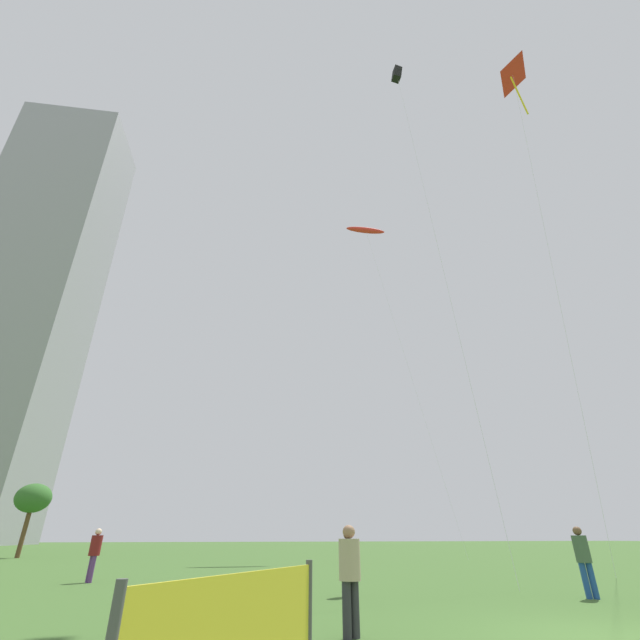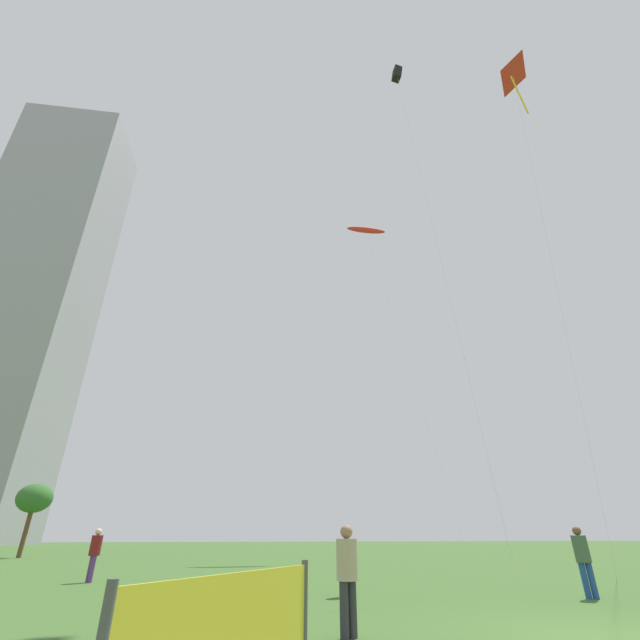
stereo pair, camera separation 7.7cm
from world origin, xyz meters
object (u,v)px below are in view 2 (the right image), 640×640
Objects in this scene: person_standing_2 at (347,570)px; kite_flying_1 at (514,79)px; person_standing_5 at (583,556)px; kite_flying_4 at (366,230)px; person_standing_1 at (95,551)px; person_standing_3 at (347,558)px; kite_flying_3 at (397,75)px; park_tree_0 at (34,499)px; distant_highrise_0 at (33,295)px.

kite_flying_1 reaches higher than person_standing_2.
kite_flying_4 reaches higher than person_standing_5.
person_standing_1 is 1.01× the size of person_standing_5.
person_standing_2 is at bearing -112.12° from kite_flying_4.
kite_flying_3 reaches higher than person_standing_3.
person_standing_3 is (8.22, -6.17, -0.07)m from person_standing_1.
person_standing_1 is at bearing -80.82° from person_standing_2.
person_standing_5 is at bearing -51.69° from park_tree_0.
kite_flying_3 is at bearing -27.18° from person_standing_3.
park_tree_0 is (-31.35, 28.12, -24.79)m from kite_flying_1.
person_standing_5 is at bearing -52.53° from distant_highrise_0.
kite_flying_1 is 0.87× the size of kite_flying_4.
kite_flying_1 is 48.87m from park_tree_0.
person_standing_1 is at bearing 179.63° from kite_flying_3.
distant_highrise_0 reaches higher than person_standing_3.
kite_flying_1 is at bearing -134.67° from person_standing_1.
person_standing_5 is 119.59m from distant_highrise_0.
park_tree_0 is at bearing 170.98° from kite_flying_4.
person_standing_3 is at bearing -174.56° from kite_flying_1.
person_standing_3 is 0.31× the size of park_tree_0.
person_standing_2 is (6.62, -11.64, -0.05)m from person_standing_1.
distant_highrise_0 reaches higher than person_standing_2.
kite_flying_3 reaches higher than kite_flying_1.
kite_flying_1 is 111.13m from distant_highrise_0.
person_standing_3 is 0.05× the size of kite_flying_3.
person_standing_5 is 29.01m from kite_flying_1.
person_standing_1 is 10.28m from person_standing_3.
person_standing_2 is 46.43m from kite_flying_4.
kite_flying_4 is 90.95m from distant_highrise_0.
person_standing_2 is 0.96× the size of person_standing_5.
person_standing_3 is (1.60, 5.47, -0.03)m from person_standing_2.
person_standing_1 is at bearing -66.26° from park_tree_0.
kite_flying_4 is (10.67, 24.73, 33.09)m from person_standing_3.
kite_flying_4 is at bearing -132.57° from person_standing_2.
park_tree_0 is (-25.37, 23.27, -30.25)m from kite_flying_3.
kite_flying_3 reaches higher than park_tree_0.
distant_highrise_0 is at bearing 51.25° from person_standing_3.
distant_highrise_0 is (-63.49, 87.97, 24.11)m from kite_flying_1.
person_standing_1 is at bearing 166.85° from kite_flying_1.
person_standing_3 is 34.81m from park_tree_0.
kite_flying_1 is at bearing -175.70° from person_standing_2.
person_standing_3 is at bearing -158.41° from person_standing_1.
kite_flying_1 is at bearing -48.68° from distant_highrise_0.
person_standing_3 is 30.99m from kite_flying_1.
kite_flying_4 is at bearing -71.62° from person_standing_5.
kite_flying_4 reaches higher than person_standing_1.
person_standing_1 is 35.49m from kite_flying_1.
kite_flying_1 is at bearing -84.52° from kite_flying_4.
kite_flying_4 is (12.28, 30.20, 33.06)m from person_standing_2.
kite_flying_4 is at bearing 78.74° from kite_flying_3.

